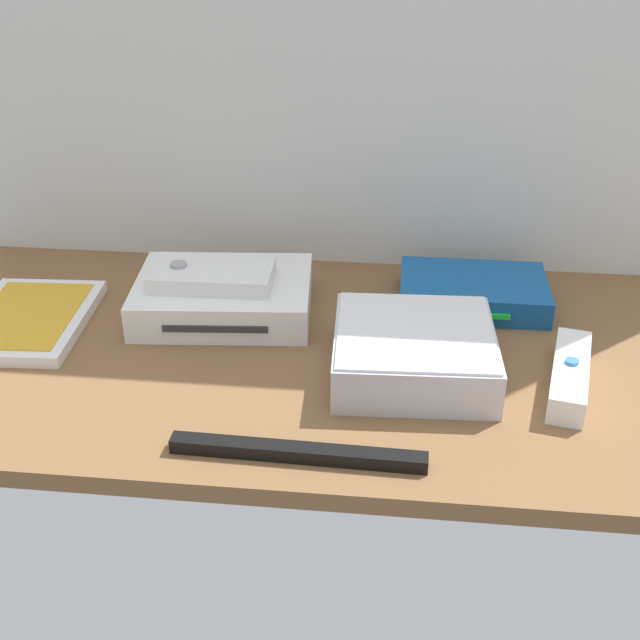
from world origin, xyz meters
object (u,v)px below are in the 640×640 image
remote_classic_pad (212,275)px  sensor_bar (297,452)px  network_router (473,292)px  mini_computer (414,352)px  remote_wand (570,375)px  game_case (28,320)px  game_console (224,296)px

remote_classic_pad → sensor_bar: remote_classic_pad is taller
network_router → remote_classic_pad: bearing=-168.7°
mini_computer → sensor_bar: mini_computer is taller
mini_computer → remote_wand: (16.30, -1.17, -1.13)cm
remote_wand → network_router: bearing=128.5°
remote_classic_pad → network_router: bearing=10.1°
remote_wand → sensor_bar: remote_wand is taller
mini_computer → game_case: 46.08cm
sensor_bar → network_router: bearing=62.9°
mini_computer → game_case: size_ratio=0.90×
game_console → sensor_bar: size_ratio=0.93×
sensor_bar → mini_computer: bearing=58.1°
network_router → remote_wand: (9.03, -17.92, -0.19)cm
mini_computer → remote_wand: 16.38cm
mini_computer → remote_classic_pad: bearing=156.6°
game_console → remote_classic_pad: 3.47cm
game_console → sensor_bar: (12.63, -27.23, -1.50)cm
mini_computer → remote_classic_pad: size_ratio=1.22×
remote_wand → remote_classic_pad: bearing=175.8°
game_case → network_router: (52.97, 11.19, 0.94)cm
remote_wand → sensor_bar: bearing=-139.3°
game_case → sensor_bar: size_ratio=0.82×
network_router → remote_wand: 20.07cm
game_case → remote_classic_pad: (21.51, 4.91, 4.65)cm
game_console → network_router: 30.87cm
game_console → network_router: size_ratio=1.24×
game_case → sensor_bar: (35.21, -21.53, -0.06)cm
game_console → mini_computer: size_ratio=1.25×
mini_computer → sensor_bar: 19.21cm
remote_classic_pad → remote_wand: bearing=-17.2°
game_console → sensor_bar: bearing=-69.9°
game_case → remote_classic_pad: 22.55cm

